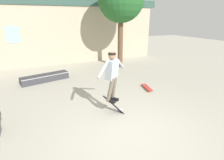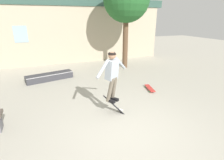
% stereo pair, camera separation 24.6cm
% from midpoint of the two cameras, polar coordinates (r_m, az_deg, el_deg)
% --- Properties ---
extents(ground_plane, '(40.00, 40.00, 0.00)m').
position_cam_midpoint_polar(ground_plane, '(4.70, 2.82, -15.86)').
color(ground_plane, '#B2AD9E').
extents(building_backdrop, '(12.55, 0.52, 5.14)m').
position_cam_midpoint_polar(building_backdrop, '(11.33, -15.90, 15.35)').
color(building_backdrop, '#B7A88E').
rests_on(building_backdrop, ground_plane).
extents(skate_ledge, '(2.13, 0.96, 0.31)m').
position_cam_midpoint_polar(skate_ledge, '(8.53, -21.75, 0.65)').
color(skate_ledge, '#38383D').
rests_on(skate_ledge, ground_plane).
extents(skater, '(1.13, 0.71, 1.47)m').
position_cam_midpoint_polar(skater, '(4.86, -1.44, 2.49)').
color(skater, '#9EA8B2').
extents(skateboard_flipping, '(0.58, 0.49, 0.67)m').
position_cam_midpoint_polar(skateboard_flipping, '(5.33, -0.73, -8.20)').
color(skateboard_flipping, black).
extents(skateboard_resting, '(0.35, 0.80, 0.08)m').
position_cam_midpoint_polar(skateboard_resting, '(7.20, 10.38, -2.37)').
color(skateboard_resting, red).
rests_on(skateboard_resting, ground_plane).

